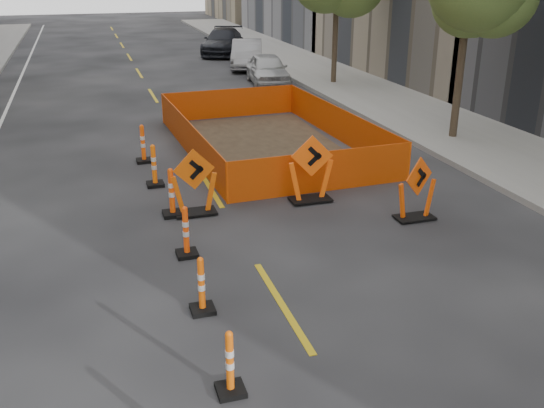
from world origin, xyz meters
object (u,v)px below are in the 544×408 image
object	(u,v)px
channelizer_5	(186,231)
parked_car_far	(223,42)
chevron_sign_right	(417,189)
parked_car_near	(268,69)
chevron_sign_center	(311,169)
parked_car_mid	(247,54)
channelizer_8	(143,144)
channelizer_3	(230,362)
channelizer_4	(201,285)
channelizer_7	(154,165)
channelizer_6	(172,192)
chevron_sign_left	(194,182)

from	to	relation	value
channelizer_5	parked_car_far	distance (m)	28.06
chevron_sign_right	parked_car_near	size ratio (longest dim) A/B	0.35
chevron_sign_center	parked_car_mid	world-z (taller)	chevron_sign_center
channelizer_5	parked_car_far	bearing A→B (deg)	75.67
channelizer_8	chevron_sign_center	distance (m)	5.55
channelizer_5	channelizer_3	bearing A→B (deg)	-91.87
chevron_sign_center	parked_car_far	size ratio (longest dim) A/B	0.31
channelizer_5	chevron_sign_right	distance (m)	5.19
channelizer_8	chevron_sign_center	bearing A→B (deg)	-51.01
channelizer_4	parked_car_mid	bearing A→B (deg)	73.34
parked_car_far	channelizer_4	bearing A→B (deg)	-82.13
channelizer_3	chevron_sign_center	distance (m)	7.14
chevron_sign_right	channelizer_7	bearing A→B (deg)	119.90
channelizer_8	chevron_sign_right	xyz separation A→B (m)	(5.33, -6.02, 0.18)
channelizer_3	chevron_sign_right	bearing A→B (deg)	40.41
channelizer_5	channelizer_8	size ratio (longest dim) A/B	0.94
channelizer_3	channelizer_5	distance (m)	4.22
channelizer_7	channelizer_8	distance (m)	2.11
channelizer_6	parked_car_near	bearing A→B (deg)	65.53
channelizer_4	channelizer_8	distance (m)	8.44
channelizer_5	chevron_sign_left	size ratio (longest dim) A/B	0.67
channelizer_8	chevron_sign_left	size ratio (longest dim) A/B	0.71
parked_car_near	chevron_sign_right	bearing A→B (deg)	-88.25
channelizer_5	chevron_sign_left	xyz separation A→B (m)	(0.55, 2.03, 0.26)
channelizer_4	channelizer_7	bearing A→B (deg)	89.96
channelizer_4	channelizer_5	world-z (taller)	channelizer_5
channelizer_5	parked_car_far	world-z (taller)	parked_car_far
chevron_sign_left	channelizer_8	bearing A→B (deg)	97.41
channelizer_5	parked_car_near	xyz separation A→B (m)	(6.70, 16.75, 0.19)
channelizer_3	channelizer_8	xyz separation A→B (m)	(-0.02, 10.54, 0.07)
channelizer_8	parked_car_near	size ratio (longest dim) A/B	0.27
channelizer_4	channelizer_7	xyz separation A→B (m)	(0.00, 6.33, 0.05)
channelizer_3	channelizer_6	distance (m)	6.33
channelizer_6	parked_car_near	world-z (taller)	parked_car_near
channelizer_5	channelizer_7	size ratio (longest dim) A/B	0.94
channelizer_5	chevron_sign_right	world-z (taller)	chevron_sign_right
chevron_sign_center	parked_car_near	size ratio (longest dim) A/B	0.40
channelizer_8	chevron_sign_left	bearing A→B (deg)	-80.68
chevron_sign_center	parked_car_mid	size ratio (longest dim) A/B	0.36
channelizer_6	parked_car_near	xyz separation A→B (m)	(6.66, 14.64, 0.14)
channelizer_4	chevron_sign_center	world-z (taller)	chevron_sign_center
chevron_sign_center	parked_car_mid	bearing A→B (deg)	91.71
channelizer_8	chevron_sign_center	world-z (taller)	chevron_sign_center
channelizer_5	parked_car_far	xyz separation A→B (m)	(6.95, 27.19, 0.25)
channelizer_6	channelizer_5	bearing A→B (deg)	-90.99
channelizer_7	channelizer_8	size ratio (longest dim) A/B	1.00
channelizer_6	chevron_sign_left	world-z (taller)	chevron_sign_left
channelizer_8	parked_car_far	world-z (taller)	parked_car_far
channelizer_4	parked_car_near	size ratio (longest dim) A/B	0.24
channelizer_7	chevron_sign_center	distance (m)	4.08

